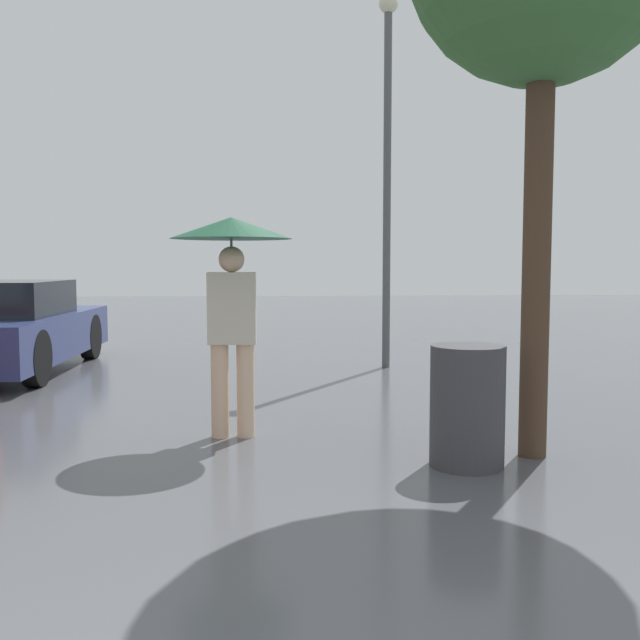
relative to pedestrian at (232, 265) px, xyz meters
name	(u,v)px	position (x,y,z in m)	size (l,w,h in m)	color
pedestrian	(232,265)	(0.00, 0.00, 0.00)	(0.97, 0.97, 1.77)	beige
parked_car_farthest	(6,329)	(-3.12, 3.69, -0.83)	(1.68, 3.93, 1.18)	navy
street_lamp	(387,148)	(1.85, 3.80, 1.55)	(0.25, 0.25, 4.92)	#515456
trash_bin	(467,406)	(1.67, -0.94, -0.97)	(0.51, 0.51, 0.84)	#38383D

